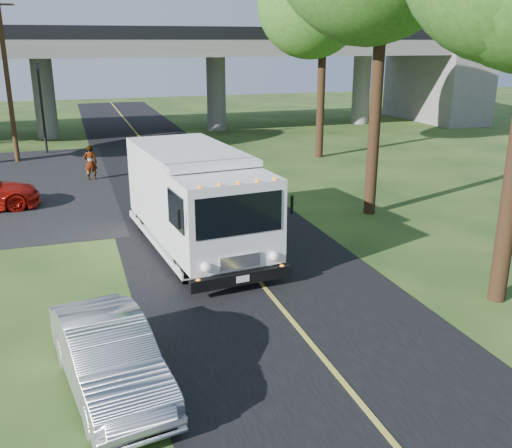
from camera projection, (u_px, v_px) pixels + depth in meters
name	position (u px, v px, depth m)	size (l,w,h in m)	color
ground	(318.00, 353.00, 12.27)	(120.00, 120.00, 0.00)	#213D16
road	(208.00, 220.00, 21.31)	(7.00, 90.00, 0.02)	black
lane_line	(208.00, 220.00, 21.30)	(0.12, 90.00, 0.01)	gold
overpass	(132.00, 69.00, 39.82)	(54.00, 10.00, 7.30)	slate
traffic_signal	(41.00, 99.00, 33.02)	(0.18, 0.22, 5.20)	black
utility_pole	(7.00, 77.00, 30.34)	(1.60, 0.26, 9.00)	#472D19
tree_right_far	(329.00, 4.00, 30.40)	(5.77, 5.67, 10.99)	#382314
step_van	(196.00, 197.00, 17.84)	(3.54, 7.82, 3.18)	white
silver_sedan	(109.00, 357.00, 10.77)	(1.50, 4.30, 1.42)	#989CA0
pedestrian	(91.00, 163.00, 27.30)	(0.62, 0.40, 1.69)	gray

